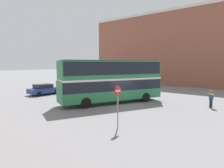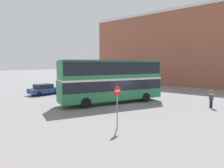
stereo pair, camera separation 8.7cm
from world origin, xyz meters
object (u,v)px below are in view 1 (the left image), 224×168
(parked_car_kerb_near, at_px, (44,89))
(no_entry_sign, at_px, (118,99))
(pedestrian_foreground, at_px, (211,97))
(double_decker_bus, at_px, (112,79))

(parked_car_kerb_near, xyz_separation_m, no_entry_sign, (-4.85, -16.60, 1.18))
(pedestrian_foreground, height_order, parked_car_kerb_near, pedestrian_foreground)
(pedestrian_foreground, relative_size, parked_car_kerb_near, 0.41)
(pedestrian_foreground, xyz_separation_m, no_entry_sign, (-10.39, 3.22, 0.87))
(double_decker_bus, relative_size, parked_car_kerb_near, 2.71)
(double_decker_bus, xyz_separation_m, pedestrian_foreground, (4.18, -8.83, -1.60))
(double_decker_bus, relative_size, no_entry_sign, 4.01)
(double_decker_bus, height_order, no_entry_sign, double_decker_bus)
(double_decker_bus, bearing_deg, no_entry_sign, -114.61)
(double_decker_bus, relative_size, pedestrian_foreground, 6.61)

